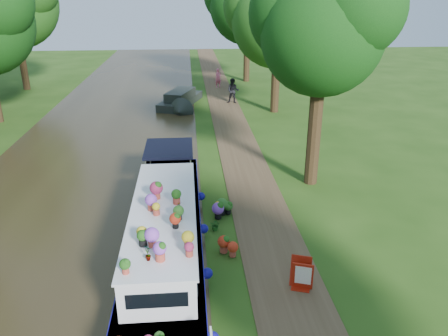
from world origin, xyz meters
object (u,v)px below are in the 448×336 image
plant_boat (165,239)px  pedestrian_pink (218,78)px  second_boat (180,100)px  pedestrian_dark (233,91)px  sandwich_board (302,275)px

plant_boat → pedestrian_pink: (3.48, 25.93, -0.03)m
second_boat → pedestrian_dark: (3.86, 0.48, 0.47)m
plant_boat → second_boat: 19.71m
sandwich_board → second_boat: bearing=118.4°
second_boat → pedestrian_pink: pedestrian_pink is taller
sandwich_board → pedestrian_dark: 21.76m
sandwich_board → pedestrian_pink: 27.51m
sandwich_board → pedestrian_dark: size_ratio=0.51×
plant_boat → second_boat: (0.29, 19.71, -0.38)m
sandwich_board → pedestrian_dark: bearing=108.1°
pedestrian_dark → second_boat: bearing=-158.5°
plant_boat → second_boat: bearing=89.2°
plant_boat → pedestrian_dark: 20.60m
sandwich_board → pedestrian_pink: pedestrian_pink is taller
pedestrian_pink → sandwich_board: bearing=-110.5°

